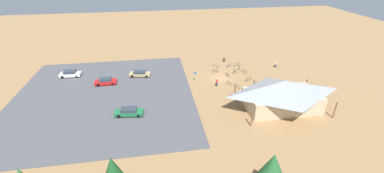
{
  "coord_description": "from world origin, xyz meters",
  "views": [
    {
      "loc": [
        14.2,
        48.32,
        23.64
      ],
      "look_at": [
        7.18,
        5.23,
        1.2
      ],
      "focal_mm": 23.73,
      "sensor_mm": 36.0,
      "label": 1
    }
  ],
  "objects_px": {
    "trash_bin": "(224,60)",
    "bicycle_black_trailside": "(215,71)",
    "bicycle_teal_lone_east": "(237,64)",
    "bicycle_yellow_yard_right": "(216,65)",
    "pine_east": "(113,172)",
    "visitor_at_bikes": "(276,64)",
    "bicycle_red_front_row": "(239,68)",
    "car_white_second_row": "(70,74)",
    "bicycle_orange_yard_front": "(229,83)",
    "bicycle_blue_mid_cluster": "(229,65)",
    "bicycle_black_back_row": "(227,75)",
    "bike_pavilion": "(283,93)",
    "visitor_crossing_yard": "(217,82)",
    "car_tan_inner_stall": "(140,74)",
    "pine_mideast": "(272,168)",
    "bicycle_purple_edge_south": "(244,71)",
    "car_green_end_stall": "(129,112)",
    "bicycle_white_yard_left": "(237,86)",
    "bicycle_purple_edge_north": "(248,79)",
    "car_red_near_entry": "(106,81)",
    "bicycle_silver_by_bin": "(255,83)",
    "lot_sign": "(195,75)",
    "bicycle_green_near_sign": "(235,71)"
  },
  "relations": [
    {
      "from": "bike_pavilion",
      "to": "bicycle_purple_edge_south",
      "type": "xyz_separation_m",
      "value": [
        1.19,
        -15.3,
        -2.54
      ]
    },
    {
      "from": "bicycle_yellow_yard_right",
      "to": "trash_bin",
      "type": "bearing_deg",
      "value": -132.39
    },
    {
      "from": "bicycle_white_yard_left",
      "to": "bicycle_purple_edge_north",
      "type": "bearing_deg",
      "value": -140.69
    },
    {
      "from": "bike_pavilion",
      "to": "car_white_second_row",
      "type": "bearing_deg",
      "value": -26.21
    },
    {
      "from": "bicycle_black_trailside",
      "to": "visitor_at_bikes",
      "type": "xyz_separation_m",
      "value": [
        -14.97,
        -0.46,
        0.52
      ]
    },
    {
      "from": "pine_mideast",
      "to": "bicycle_green_near_sign",
      "type": "bearing_deg",
      "value": -101.37
    },
    {
      "from": "pine_east",
      "to": "visitor_at_bikes",
      "type": "distance_m",
      "value": 46.93
    },
    {
      "from": "bicycle_orange_yard_front",
      "to": "bicycle_silver_by_bin",
      "type": "bearing_deg",
      "value": 172.45
    },
    {
      "from": "bicycle_black_back_row",
      "to": "car_tan_inner_stall",
      "type": "xyz_separation_m",
      "value": [
        19.02,
        -3.05,
        0.33
      ]
    },
    {
      "from": "lot_sign",
      "to": "bicycle_purple_edge_north",
      "type": "bearing_deg",
      "value": 172.43
    },
    {
      "from": "bicycle_orange_yard_front",
      "to": "bicycle_blue_mid_cluster",
      "type": "bearing_deg",
      "value": -106.08
    },
    {
      "from": "bicycle_teal_lone_east",
      "to": "car_white_second_row",
      "type": "distance_m",
      "value": 38.05
    },
    {
      "from": "bicycle_blue_mid_cluster",
      "to": "trash_bin",
      "type": "bearing_deg",
      "value": -86.98
    },
    {
      "from": "bike_pavilion",
      "to": "bicycle_orange_yard_front",
      "type": "bearing_deg",
      "value": -58.3
    },
    {
      "from": "car_tan_inner_stall",
      "to": "car_white_second_row",
      "type": "bearing_deg",
      "value": -8.5
    },
    {
      "from": "bicycle_blue_mid_cluster",
      "to": "bicycle_black_trailside",
      "type": "bearing_deg",
      "value": 33.45
    },
    {
      "from": "pine_mideast",
      "to": "bicycle_green_near_sign",
      "type": "distance_m",
      "value": 33.1
    },
    {
      "from": "bicycle_orange_yard_front",
      "to": "bicycle_red_front_row",
      "type": "bearing_deg",
      "value": -122.36
    },
    {
      "from": "bicycle_orange_yard_front",
      "to": "car_red_near_entry",
      "type": "distance_m",
      "value": 25.45
    },
    {
      "from": "bicycle_teal_lone_east",
      "to": "bicycle_yellow_yard_right",
      "type": "distance_m",
      "value": 5.17
    },
    {
      "from": "car_white_second_row",
      "to": "bicycle_black_back_row",
      "type": "bearing_deg",
      "value": 171.15
    },
    {
      "from": "bicycle_black_trailside",
      "to": "bike_pavilion",
      "type": "bearing_deg",
      "value": 114.49
    },
    {
      "from": "pine_mideast",
      "to": "bicycle_black_trailside",
      "type": "relative_size",
      "value": 3.43
    },
    {
      "from": "lot_sign",
      "to": "bicycle_purple_edge_south",
      "type": "xyz_separation_m",
      "value": [
        -11.76,
        -2.45,
        -1.02
      ]
    },
    {
      "from": "bicycle_teal_lone_east",
      "to": "car_red_near_entry",
      "type": "distance_m",
      "value": 30.34
    },
    {
      "from": "bicycle_red_front_row",
      "to": "bicycle_purple_edge_north",
      "type": "bearing_deg",
      "value": 90.18
    },
    {
      "from": "bicycle_orange_yard_front",
      "to": "visitor_at_bikes",
      "type": "distance_m",
      "value": 15.34
    },
    {
      "from": "trash_bin",
      "to": "bicycle_black_trailside",
      "type": "height_order",
      "value": "trash_bin"
    },
    {
      "from": "bicycle_green_near_sign",
      "to": "bicycle_black_trailside",
      "type": "height_order",
      "value": "bicycle_green_near_sign"
    },
    {
      "from": "pine_mideast",
      "to": "bicycle_blue_mid_cluster",
      "type": "xyz_separation_m",
      "value": [
        -6.22,
        -36.1,
        -3.42
      ]
    },
    {
      "from": "bike_pavilion",
      "to": "bicycle_orange_yard_front",
      "type": "distance_m",
      "value": 12.23
    },
    {
      "from": "bike_pavilion",
      "to": "bicycle_black_trailside",
      "type": "relative_size",
      "value": 8.74
    },
    {
      "from": "bike_pavilion",
      "to": "car_red_near_entry",
      "type": "distance_m",
      "value": 34.59
    },
    {
      "from": "bicycle_orange_yard_front",
      "to": "bicycle_blue_mid_cluster",
      "type": "distance_m",
      "value": 9.66
    },
    {
      "from": "bicycle_yellow_yard_right",
      "to": "car_green_end_stall",
      "type": "distance_m",
      "value": 26.36
    },
    {
      "from": "bicycle_blue_mid_cluster",
      "to": "bicycle_purple_edge_north",
      "type": "bearing_deg",
      "value": 103.52
    },
    {
      "from": "bicycle_black_back_row",
      "to": "bicycle_orange_yard_front",
      "type": "relative_size",
      "value": 1.13
    },
    {
      "from": "bicycle_black_back_row",
      "to": "bicycle_yellow_yard_right",
      "type": "xyz_separation_m",
      "value": [
        1.19,
        -5.61,
        0.04
      ]
    },
    {
      "from": "pine_east",
      "to": "visitor_crossing_yard",
      "type": "xyz_separation_m",
      "value": [
        -17.11,
        -25.37,
        -3.8
      ]
    },
    {
      "from": "visitor_at_bikes",
      "to": "bicycle_teal_lone_east",
      "type": "bearing_deg",
      "value": -15.26
    },
    {
      "from": "bicycle_white_yard_left",
      "to": "car_white_second_row",
      "type": "bearing_deg",
      "value": -17.61
    },
    {
      "from": "bicycle_orange_yard_front",
      "to": "visitor_at_bikes",
      "type": "height_order",
      "value": "visitor_at_bikes"
    },
    {
      "from": "bicycle_red_front_row",
      "to": "car_white_second_row",
      "type": "height_order",
      "value": "car_white_second_row"
    },
    {
      "from": "car_red_near_entry",
      "to": "bike_pavilion",
      "type": "bearing_deg",
      "value": 155.39
    },
    {
      "from": "bicycle_black_trailside",
      "to": "car_green_end_stall",
      "type": "relative_size",
      "value": 0.34
    },
    {
      "from": "bicycle_purple_edge_south",
      "to": "bike_pavilion",
      "type": "bearing_deg",
      "value": 94.45
    },
    {
      "from": "bicycle_purple_edge_north",
      "to": "visitor_crossing_yard",
      "type": "xyz_separation_m",
      "value": [
        7.32,
        1.46,
        0.58
      ]
    },
    {
      "from": "lot_sign",
      "to": "bicycle_black_trailside",
      "type": "xyz_separation_m",
      "value": [
        -5.3,
        -3.93,
        -1.05
      ]
    },
    {
      "from": "bicycle_red_front_row",
      "to": "bicycle_purple_edge_north",
      "type": "distance_m",
      "value": 6.09
    },
    {
      "from": "bicycle_teal_lone_east",
      "to": "visitor_at_bikes",
      "type": "relative_size",
      "value": 1.05
    }
  ]
}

